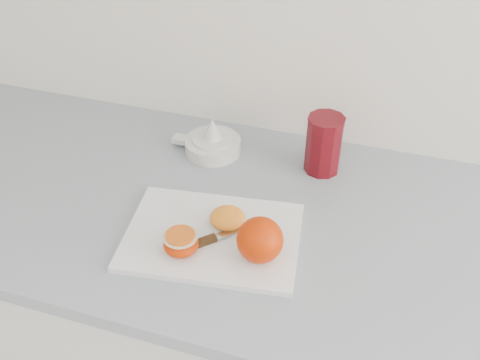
# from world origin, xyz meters

# --- Properties ---
(counter) EXTENTS (2.59, 0.64, 0.89)m
(counter) POSITION_xyz_m (-0.11, 1.70, 0.45)
(counter) COLOR silver
(counter) RESTS_ON ground
(cutting_board) EXTENTS (0.35, 0.27, 0.01)m
(cutting_board) POSITION_xyz_m (-0.15, 1.60, 0.90)
(cutting_board) COLOR white
(cutting_board) RESTS_ON counter
(whole_orange) EXTENTS (0.08, 0.08, 0.08)m
(whole_orange) POSITION_xyz_m (-0.05, 1.57, 0.94)
(whole_orange) COLOR red
(whole_orange) RESTS_ON cutting_board
(half_orange) EXTENTS (0.06, 0.06, 0.04)m
(half_orange) POSITION_xyz_m (-0.19, 1.55, 0.92)
(half_orange) COLOR red
(half_orange) RESTS_ON cutting_board
(squeezed_shell) EXTENTS (0.07, 0.07, 0.03)m
(squeezed_shell) POSITION_xyz_m (-0.13, 1.64, 0.92)
(squeezed_shell) COLOR orange
(squeezed_shell) RESTS_ON cutting_board
(paring_knife) EXTENTS (0.14, 0.13, 0.01)m
(paring_knife) POSITION_xyz_m (-0.16, 1.58, 0.91)
(paring_knife) COLOR #4B2E13
(paring_knife) RESTS_ON cutting_board
(citrus_juicer) EXTENTS (0.16, 0.13, 0.08)m
(citrus_juicer) POSITION_xyz_m (-0.25, 1.87, 0.91)
(citrus_juicer) COLOR white
(citrus_juicer) RESTS_ON counter
(red_tumbler) EXTENTS (0.08, 0.08, 0.13)m
(red_tumbler) POSITION_xyz_m (-0.00, 1.88, 0.95)
(red_tumbler) COLOR #620911
(red_tumbler) RESTS_ON counter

